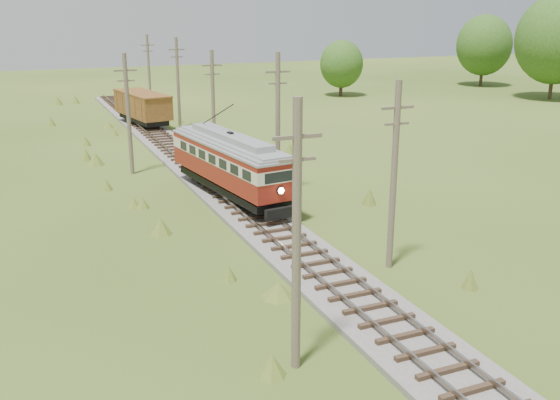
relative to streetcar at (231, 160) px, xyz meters
name	(u,v)px	position (x,y,z in m)	size (l,w,h in m)	color
railbed_main	(217,185)	(0.00, 3.16, -2.40)	(3.60, 96.00, 0.57)	#605B54
streetcar	(231,160)	(0.00, 0.00, 0.00)	(4.37, 12.28, 5.56)	black
gondola	(143,106)	(0.00, 27.56, -0.43)	(4.38, 9.31, 2.97)	black
gravel_pile	(211,135)	(4.35, 18.52, -2.07)	(3.09, 3.28, 1.12)	gray
utility_pole_r_2	(394,175)	(3.30, -12.84, 1.83)	(1.60, 0.30, 8.60)	brown
utility_pole_r_3	(278,123)	(3.20, 0.16, 2.03)	(1.60, 0.30, 9.00)	brown
utility_pole_r_4	(213,101)	(3.00, 13.16, 1.73)	(1.60, 0.30, 8.40)	brown
utility_pole_r_5	(178,82)	(3.40, 26.16, 1.98)	(1.60, 0.30, 8.90)	brown
utility_pole_r_6	(149,71)	(3.20, 39.16, 1.88)	(1.60, 0.30, 8.70)	brown
utility_pole_l_a	(297,237)	(-4.20, -18.84, 2.03)	(1.60, 0.30, 9.00)	brown
utility_pole_l_b	(128,113)	(-4.50, 9.16, 1.83)	(1.60, 0.30, 8.60)	brown
tree_right_4	(557,39)	(54.00, 27.16, 5.15)	(10.50, 10.50, 13.53)	#38281C
tree_right_5	(484,45)	(56.00, 43.16, 3.60)	(8.40, 8.40, 10.82)	#38281C
tree_mid_b	(341,64)	(30.00, 41.16, 1.74)	(5.88, 5.88, 7.57)	#38281C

